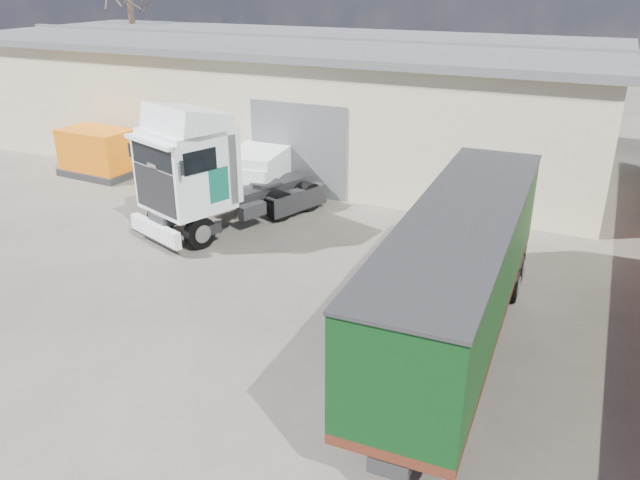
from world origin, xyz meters
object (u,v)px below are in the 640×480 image
at_px(box_trailer, 461,265).
at_px(orange_skip, 98,155).
at_px(tractor_unit, 208,177).
at_px(panel_van, 266,169).

bearing_deg(box_trailer, orange_skip, 156.26).
bearing_deg(orange_skip, box_trailer, -18.77).
bearing_deg(orange_skip, tractor_unit, -18.91).
distance_m(tractor_unit, orange_skip, 8.55).
height_order(tractor_unit, panel_van, tractor_unit).
distance_m(panel_van, orange_skip, 7.77).
bearing_deg(tractor_unit, panel_van, 111.82).
height_order(tractor_unit, box_trailer, tractor_unit).
xyz_separation_m(tractor_unit, orange_skip, (-7.86, 3.22, -0.98)).
distance_m(box_trailer, panel_van, 12.29).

